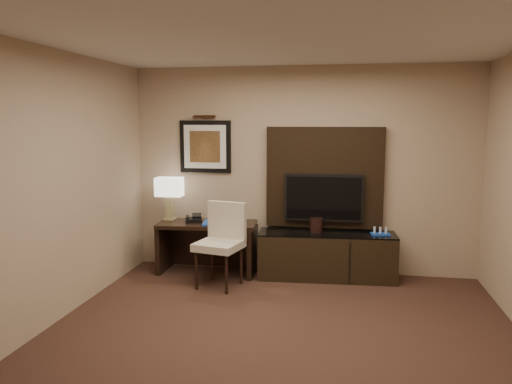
% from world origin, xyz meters
% --- Properties ---
extents(floor, '(4.50, 5.00, 0.01)m').
position_xyz_m(floor, '(0.00, 0.00, -0.01)').
color(floor, '#351E17').
rests_on(floor, ground).
extents(ceiling, '(4.50, 5.00, 0.01)m').
position_xyz_m(ceiling, '(0.00, 0.00, 2.70)').
color(ceiling, silver).
rests_on(ceiling, wall_back).
extents(wall_back, '(4.50, 0.01, 2.70)m').
position_xyz_m(wall_back, '(0.00, 2.50, 1.35)').
color(wall_back, tan).
rests_on(wall_back, floor).
extents(wall_front, '(4.50, 0.01, 2.70)m').
position_xyz_m(wall_front, '(0.00, -2.50, 1.35)').
color(wall_front, tan).
rests_on(wall_front, floor).
extents(wall_left, '(0.01, 5.00, 2.70)m').
position_xyz_m(wall_left, '(-2.25, 0.00, 1.35)').
color(wall_left, tan).
rests_on(wall_left, floor).
extents(desk, '(1.31, 0.65, 0.68)m').
position_xyz_m(desk, '(-1.20, 2.15, 0.34)').
color(desk, black).
rests_on(desk, floor).
extents(credenza, '(1.75, 0.58, 0.59)m').
position_xyz_m(credenza, '(0.36, 2.20, 0.30)').
color(credenza, black).
rests_on(credenza, floor).
extents(tv_wall_panel, '(1.50, 0.12, 1.30)m').
position_xyz_m(tv_wall_panel, '(0.30, 2.44, 1.27)').
color(tv_wall_panel, black).
rests_on(tv_wall_panel, wall_back).
extents(tv, '(1.00, 0.08, 0.60)m').
position_xyz_m(tv, '(0.30, 2.34, 1.02)').
color(tv, black).
rests_on(tv, tv_wall_panel).
extents(artwork, '(0.70, 0.04, 0.70)m').
position_xyz_m(artwork, '(-1.30, 2.48, 1.65)').
color(artwork, black).
rests_on(artwork, wall_back).
extents(picture_light, '(0.04, 0.04, 0.30)m').
position_xyz_m(picture_light, '(-1.30, 2.44, 2.05)').
color(picture_light, '#3F2114').
rests_on(picture_light, wall_back).
extents(desk_chair, '(0.62, 0.68, 1.05)m').
position_xyz_m(desk_chair, '(-0.91, 1.64, 0.52)').
color(desk_chair, beige).
rests_on(desk_chair, floor).
extents(table_lamp, '(0.41, 0.31, 0.59)m').
position_xyz_m(table_lamp, '(-1.74, 2.25, 0.97)').
color(table_lamp, tan).
rests_on(table_lamp, desk).
extents(desk_phone, '(0.26, 0.24, 0.11)m').
position_xyz_m(desk_phone, '(-1.38, 2.16, 0.73)').
color(desk_phone, black).
rests_on(desk_phone, desk).
extents(blue_folder, '(0.31, 0.38, 0.02)m').
position_xyz_m(blue_folder, '(-1.10, 2.10, 0.69)').
color(blue_folder, '#1841A1').
rests_on(blue_folder, desk).
extents(book, '(0.16, 0.04, 0.21)m').
position_xyz_m(book, '(-1.12, 2.13, 0.78)').
color(book, tan).
rests_on(book, desk).
extents(water_bottle, '(0.07, 0.07, 0.17)m').
position_xyz_m(water_bottle, '(-0.85, 2.23, 0.76)').
color(water_bottle, '#A9BCC0').
rests_on(water_bottle, desk).
extents(ice_bucket, '(0.19, 0.19, 0.18)m').
position_xyz_m(ice_bucket, '(0.22, 2.23, 0.68)').
color(ice_bucket, black).
rests_on(ice_bucket, credenza).
extents(minibar_tray, '(0.25, 0.17, 0.08)m').
position_xyz_m(minibar_tray, '(1.01, 2.21, 0.63)').
color(minibar_tray, '#1B46B5').
rests_on(minibar_tray, credenza).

